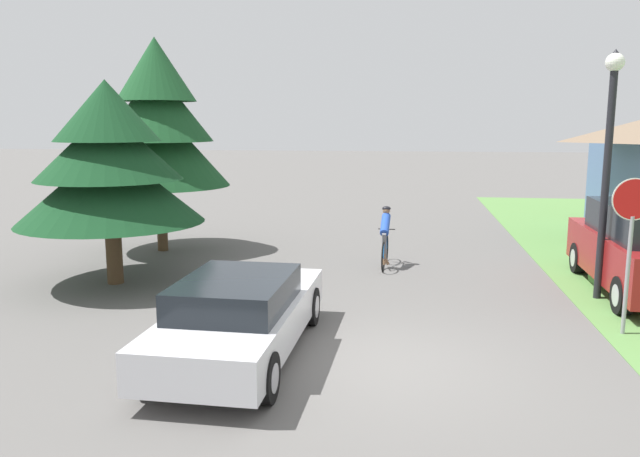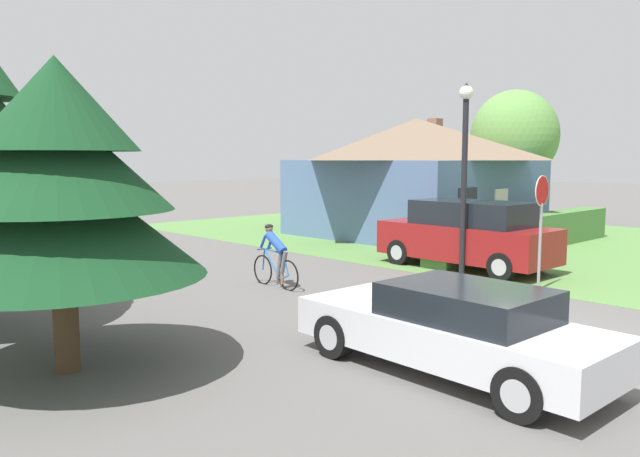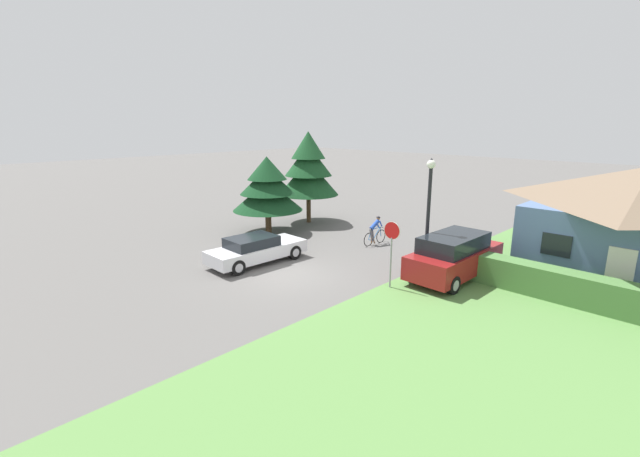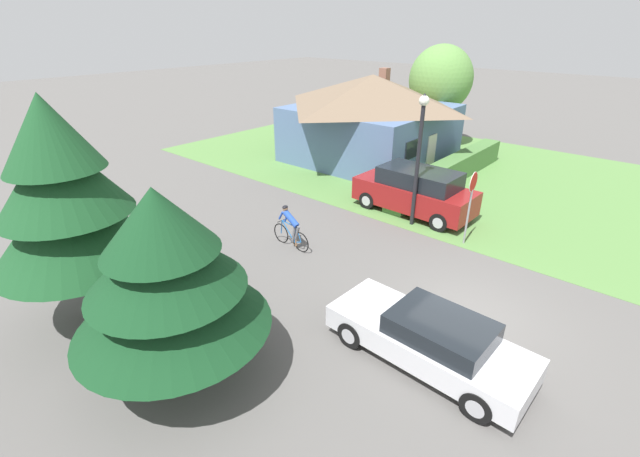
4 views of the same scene
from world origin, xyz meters
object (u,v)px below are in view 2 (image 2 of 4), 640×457
(conifer_tall_near, at_px, (60,184))
(cottage_house, at_px, (415,175))
(cyclist, at_px, (276,257))
(street_lamp, at_px, (465,156))
(stop_sign, at_px, (541,209))
(deciduous_tree_right, at_px, (514,136))
(parked_suv_right, at_px, (467,235))
(sedan_left_lane, at_px, (453,329))

(conifer_tall_near, bearing_deg, cottage_house, 21.69)
(cyclist, xyz_separation_m, street_lamp, (4.50, -2.30, 2.44))
(stop_sign, distance_m, deciduous_tree_right, 14.35)
(cottage_house, distance_m, parked_suv_right, 8.26)
(cyclist, distance_m, street_lamp, 5.62)
(stop_sign, xyz_separation_m, street_lamp, (0.22, 2.28, 1.25))
(sedan_left_lane, distance_m, conifer_tall_near, 6.04)
(stop_sign, bearing_deg, cyclist, -50.48)
(cottage_house, bearing_deg, sedan_left_lane, -141.03)
(cottage_house, height_order, conifer_tall_near, cottage_house)
(street_lamp, bearing_deg, cyclist, 152.90)
(conifer_tall_near, xyz_separation_m, deciduous_tree_right, (22.40, 5.39, 1.36))
(sedan_left_lane, height_order, cyclist, cyclist)
(cottage_house, distance_m, deciduous_tree_right, 5.78)
(sedan_left_lane, xyz_separation_m, cyclist, (2.02, 6.48, 0.08))
(parked_suv_right, relative_size, stop_sign, 1.84)
(street_lamp, height_order, deciduous_tree_right, deciduous_tree_right)
(cottage_house, xyz_separation_m, street_lamp, (-6.49, -6.59, 0.74))
(conifer_tall_near, height_order, deciduous_tree_right, deciduous_tree_right)
(cyclist, distance_m, parked_suv_right, 5.84)
(cottage_house, bearing_deg, parked_suv_right, -132.52)
(conifer_tall_near, bearing_deg, stop_sign, -11.40)
(sedan_left_lane, xyz_separation_m, street_lamp, (6.53, 4.17, 2.52))
(sedan_left_lane, bearing_deg, cyclist, -15.70)
(parked_suv_right, bearing_deg, stop_sign, 156.69)
(cottage_house, relative_size, deciduous_tree_right, 1.41)
(sedan_left_lane, relative_size, cyclist, 2.70)
(sedan_left_lane, height_order, street_lamp, street_lamp)
(parked_suv_right, xyz_separation_m, street_lamp, (-1.05, -0.53, 2.21))
(cyclist, height_order, deciduous_tree_right, deciduous_tree_right)
(cottage_house, bearing_deg, deciduous_tree_right, -15.19)
(street_lamp, xyz_separation_m, deciduous_tree_right, (11.84, 5.19, 0.93))
(stop_sign, distance_m, street_lamp, 2.61)
(conifer_tall_near, bearing_deg, sedan_left_lane, -44.65)
(parked_suv_right, distance_m, stop_sign, 3.23)
(cyclist, distance_m, deciduous_tree_right, 16.94)
(street_lamp, bearing_deg, deciduous_tree_right, 23.68)
(sedan_left_lane, relative_size, parked_suv_right, 0.96)
(cyclist, xyz_separation_m, stop_sign, (4.29, -4.58, 1.19))
(deciduous_tree_right, bearing_deg, street_lamp, -156.32)
(cottage_house, distance_m, sedan_left_lane, 16.98)
(stop_sign, bearing_deg, street_lamp, -99.05)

